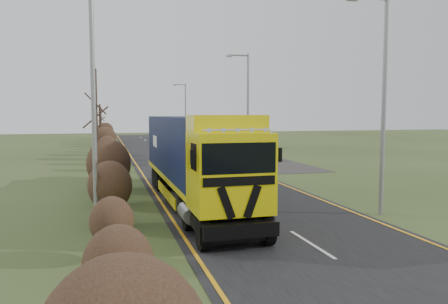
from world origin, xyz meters
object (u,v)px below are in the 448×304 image
Objects in this scene: lorry at (193,154)px; speed_sign at (262,149)px; car_red_hatchback at (233,152)px; car_blue_sedan at (258,153)px; streetlight_near at (382,96)px.

lorry is 14.84m from speed_sign.
lorry is at bearing 51.01° from car_red_hatchback.
car_blue_sedan is 1.91× the size of speed_sign.
streetlight_near is (-2.49, -21.16, 4.13)m from car_blue_sedan.
car_red_hatchback is at bearing -21.38° from car_blue_sedan.
lorry is 19.68m from car_blue_sedan.
car_blue_sedan is (2.17, -0.66, -0.03)m from car_red_hatchback.
streetlight_near is at bearing -29.97° from lorry.
speed_sign is (-1.38, -4.75, 0.75)m from car_blue_sedan.
lorry is at bearing -122.57° from speed_sign.
lorry is at bearing 150.23° from streetlight_near.
lorry reaches higher than car_blue_sedan.
speed_sign is (7.97, 12.48, -0.91)m from lorry.
streetlight_near reaches higher than car_red_hatchback.
streetlight_near is at bearing 78.78° from car_blue_sedan.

